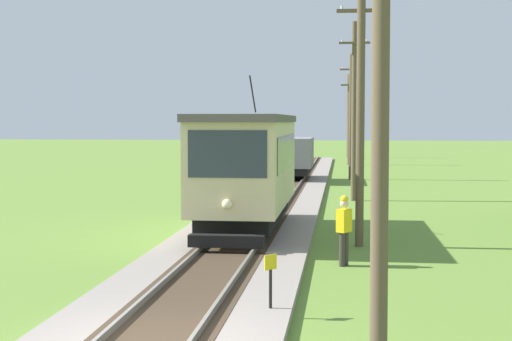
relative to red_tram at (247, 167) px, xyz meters
name	(u,v)px	position (x,y,z in m)	size (l,w,h in m)	color
rail_left	(103,337)	(-0.72, -12.18, -1.94)	(0.07, 120.00, 0.14)	gray
rail_right	(193,340)	(0.72, -12.18, -1.94)	(0.07, 120.00, 0.14)	gray
red_tram	(247,167)	(0.00, 0.00, 0.00)	(2.60, 8.54, 4.79)	beige
freight_car	(292,156)	(0.00, 21.26, -0.64)	(2.40, 5.20, 2.31)	slate
utility_pole_foreground	(380,111)	(3.50, -13.24, 1.57)	(1.40, 0.60, 7.34)	brown
utility_pole_near_tram	(360,110)	(3.50, -1.70, 1.75)	(1.40, 0.37, 7.69)	brown
utility_pole_mid	(354,109)	(3.50, 11.11, 1.98)	(1.40, 0.57, 8.15)	brown
utility_pole_far	(351,116)	(3.50, 23.41, 1.77)	(1.40, 0.50, 7.74)	brown
utility_pole_distant	(349,118)	(3.50, 39.13, 1.66)	(1.40, 0.59, 7.51)	brown
utility_pole_horizon	(348,116)	(3.50, 51.24, 1.95)	(1.40, 0.41, 8.10)	brown
trackside_signal_marker	(270,282)	(1.70, -9.81, -1.53)	(0.21, 0.21, 1.18)	black
gravel_pile	(221,168)	(-4.62, 23.18, -1.53)	(2.26, 2.26, 1.33)	gray
track_worker	(344,227)	(3.05, -4.65, -1.21)	(0.41, 0.45, 1.78)	#38332D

